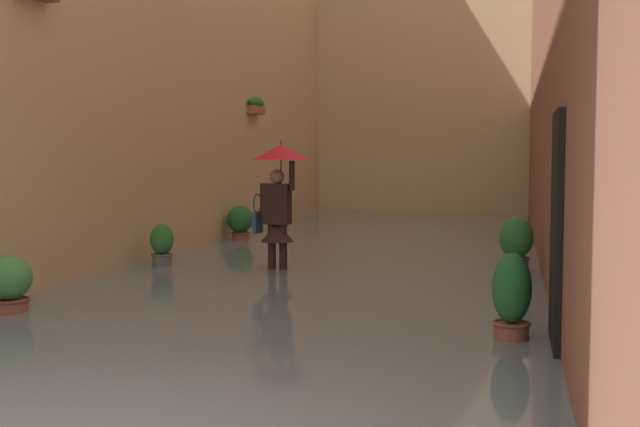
# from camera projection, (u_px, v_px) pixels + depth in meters

# --- Properties ---
(ground_plane) EXTENTS (60.00, 60.00, 0.00)m
(ground_plane) POSITION_uv_depth(u_px,v_px,m) (355.00, 262.00, 13.70)
(ground_plane) COLOR gray
(flood_water) EXTENTS (6.83, 25.70, 0.13)m
(flood_water) POSITION_uv_depth(u_px,v_px,m) (355.00, 258.00, 13.69)
(flood_water) COLOR slate
(flood_water) RESTS_ON ground_plane
(building_facade_far) EXTENTS (9.63, 1.80, 10.44)m
(building_facade_far) POSITION_uv_depth(u_px,v_px,m) (425.00, 40.00, 23.75)
(building_facade_far) COLOR tan
(building_facade_far) RESTS_ON ground_plane
(person_wading) EXTENTS (0.85, 0.85, 2.04)m
(person_wading) POSITION_uv_depth(u_px,v_px,m) (279.00, 188.00, 11.85)
(person_wading) COLOR #4C4233
(person_wading) RESTS_ON ground_plane
(potted_plant_far_right) EXTENTS (0.53, 0.53, 0.81)m
(potted_plant_far_right) POSITION_uv_depth(u_px,v_px,m) (240.00, 223.00, 16.09)
(potted_plant_far_right) COLOR brown
(potted_plant_far_right) RESTS_ON ground_plane
(potted_plant_near_right) EXTENTS (0.52, 0.52, 0.73)m
(potted_plant_near_right) POSITION_uv_depth(u_px,v_px,m) (8.00, 287.00, 8.68)
(potted_plant_near_right) COLOR brown
(potted_plant_near_right) RESTS_ON ground_plane
(potted_plant_mid_right) EXTENTS (0.36, 0.36, 0.77)m
(potted_plant_mid_right) POSITION_uv_depth(u_px,v_px,m) (162.00, 247.00, 12.30)
(potted_plant_mid_right) COLOR #66605B
(potted_plant_mid_right) RESTS_ON ground_plane
(potted_plant_near_left) EXTENTS (0.36, 0.36, 0.92)m
(potted_plant_near_left) POSITION_uv_depth(u_px,v_px,m) (512.00, 301.00, 7.38)
(potted_plant_near_left) COLOR brown
(potted_plant_near_left) RESTS_ON ground_plane
(potted_plant_far_left) EXTENTS (0.47, 0.47, 0.95)m
(potted_plant_far_left) POSITION_uv_depth(u_px,v_px,m) (516.00, 247.00, 11.23)
(potted_plant_far_left) COLOR #66605B
(potted_plant_far_left) RESTS_ON ground_plane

